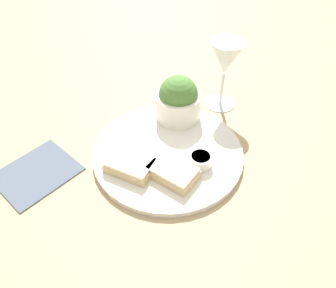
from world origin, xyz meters
name	(u,v)px	position (x,y,z in m)	size (l,w,h in m)	color
ground_plane	(168,155)	(0.00, 0.00, 0.00)	(4.00, 4.00, 0.00)	tan
dinner_plate	(168,153)	(0.00, 0.00, 0.01)	(0.33, 0.33, 0.01)	silver
salad_bowl	(178,100)	(0.04, -0.12, 0.06)	(0.11, 0.11, 0.11)	silver
sauce_ramekin	(201,158)	(-0.08, 0.00, 0.03)	(0.05, 0.05, 0.03)	white
cheese_toast_near	(130,165)	(0.04, 0.09, 0.03)	(0.10, 0.07, 0.03)	#D1B27F
cheese_toast_far	(172,172)	(-0.05, 0.06, 0.03)	(0.10, 0.07, 0.03)	#D1B27F
wine_glass	(226,61)	(-0.02, -0.23, 0.13)	(0.08, 0.08, 0.18)	silver
napkin	(37,172)	(0.21, 0.19, 0.00)	(0.16, 0.18, 0.01)	#4C5666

